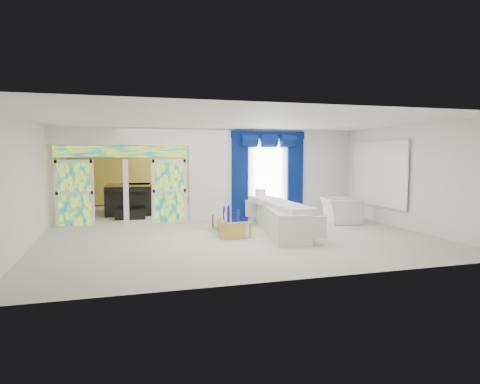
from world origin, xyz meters
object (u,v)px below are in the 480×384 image
object	(u,v)px
white_sofa	(280,219)
console_table	(269,212)
armchair	(341,211)
coffee_table	(230,225)
grand_piano	(129,199)

from	to	relation	value
white_sofa	console_table	distance (m)	2.49
armchair	coffee_table	bearing A→B (deg)	111.14
console_table	coffee_table	bearing A→B (deg)	-132.16
white_sofa	grand_piano	bearing A→B (deg)	138.15
console_table	grand_piano	world-z (taller)	grand_piano
white_sofa	armchair	distance (m)	2.61
white_sofa	grand_piano	size ratio (longest dim) A/B	1.87
armchair	grand_piano	size ratio (longest dim) A/B	0.58
armchair	grand_piano	bearing A→B (deg)	67.94
coffee_table	grand_piano	bearing A→B (deg)	117.97
armchair	grand_piano	xyz separation A→B (m)	(-6.38, 4.24, 0.13)
coffee_table	armchair	world-z (taller)	armchair
grand_piano	armchair	bearing A→B (deg)	-30.80
coffee_table	white_sofa	bearing A→B (deg)	-12.53
coffee_table	console_table	xyz separation A→B (m)	(1.92, 2.12, 0.00)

